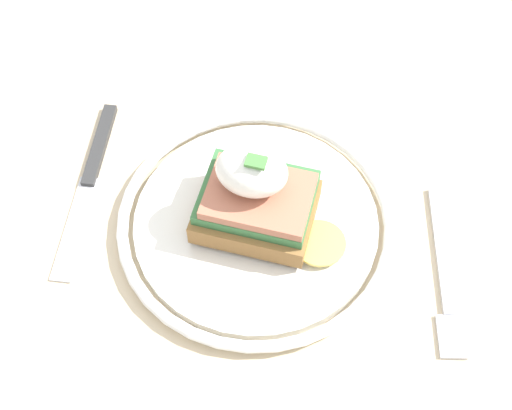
{
  "coord_description": "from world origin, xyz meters",
  "views": [
    {
      "loc": [
        -0.05,
        0.35,
        1.28
      ],
      "look_at": [
        0.03,
        0.04,
        0.78
      ],
      "focal_mm": 50.0,
      "sensor_mm": 36.0,
      "label": 1
    }
  ],
  "objects_px": {
    "fork": "(444,277)",
    "sandwich": "(256,197)",
    "plate": "(256,222)",
    "knife": "(91,174)"
  },
  "relations": [
    {
      "from": "sandwich",
      "to": "knife",
      "type": "distance_m",
      "value": 0.16
    },
    {
      "from": "sandwich",
      "to": "plate",
      "type": "bearing_deg",
      "value": 94.55
    },
    {
      "from": "plate",
      "to": "knife",
      "type": "xyz_separation_m",
      "value": [
        0.16,
        -0.01,
        -0.01
      ]
    },
    {
      "from": "plate",
      "to": "sandwich",
      "type": "height_order",
      "value": "sandwich"
    },
    {
      "from": "plate",
      "to": "fork",
      "type": "bearing_deg",
      "value": 176.93
    },
    {
      "from": "sandwich",
      "to": "fork",
      "type": "height_order",
      "value": "sandwich"
    },
    {
      "from": "plate",
      "to": "fork",
      "type": "distance_m",
      "value": 0.16
    },
    {
      "from": "plate",
      "to": "sandwich",
      "type": "xyz_separation_m",
      "value": [
        0.0,
        -0.0,
        0.04
      ]
    },
    {
      "from": "knife",
      "to": "plate",
      "type": "bearing_deg",
      "value": 174.83
    },
    {
      "from": "fork",
      "to": "sandwich",
      "type": "bearing_deg",
      "value": -3.73
    }
  ]
}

